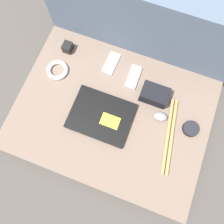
{
  "coord_description": "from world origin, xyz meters",
  "views": [
    {
      "loc": [
        0.1,
        -0.26,
        1.17
      ],
      "look_at": [
        0.0,
        0.0,
        0.14
      ],
      "focal_mm": 35.0,
      "sensor_mm": 36.0,
      "label": 1
    }
  ],
  "objects_px": {
    "speaker_puck": "(191,129)",
    "charger_brick": "(68,47)",
    "phone_silver": "(111,63)",
    "computer_mouse": "(160,116)",
    "laptop": "(101,116)",
    "phone_black": "(134,77)",
    "camera_pouch": "(154,95)"
  },
  "relations": [
    {
      "from": "speaker_puck",
      "to": "charger_brick",
      "type": "bearing_deg",
      "value": 165.51
    },
    {
      "from": "laptop",
      "to": "computer_mouse",
      "type": "bearing_deg",
      "value": 19.86
    },
    {
      "from": "phone_black",
      "to": "camera_pouch",
      "type": "height_order",
      "value": "camera_pouch"
    },
    {
      "from": "speaker_puck",
      "to": "charger_brick",
      "type": "distance_m",
      "value": 0.75
    },
    {
      "from": "laptop",
      "to": "phone_silver",
      "type": "xyz_separation_m",
      "value": [
        -0.06,
        0.29,
        -0.01
      ]
    },
    {
      "from": "computer_mouse",
      "to": "phone_silver",
      "type": "xyz_separation_m",
      "value": [
        -0.33,
        0.19,
        -0.01
      ]
    },
    {
      "from": "speaker_puck",
      "to": "camera_pouch",
      "type": "height_order",
      "value": "camera_pouch"
    },
    {
      "from": "phone_black",
      "to": "speaker_puck",
      "type": "bearing_deg",
      "value": -25.83
    },
    {
      "from": "laptop",
      "to": "speaker_puck",
      "type": "relative_size",
      "value": 3.72
    },
    {
      "from": "laptop",
      "to": "charger_brick",
      "type": "xyz_separation_m",
      "value": [
        -0.3,
        0.28,
        0.01
      ]
    },
    {
      "from": "computer_mouse",
      "to": "phone_black",
      "type": "distance_m",
      "value": 0.25
    },
    {
      "from": "camera_pouch",
      "to": "charger_brick",
      "type": "bearing_deg",
      "value": 169.46
    },
    {
      "from": "speaker_puck",
      "to": "phone_silver",
      "type": "distance_m",
      "value": 0.52
    },
    {
      "from": "camera_pouch",
      "to": "charger_brick",
      "type": "height_order",
      "value": "camera_pouch"
    },
    {
      "from": "phone_silver",
      "to": "computer_mouse",
      "type": "bearing_deg",
      "value": -26.86
    },
    {
      "from": "phone_silver",
      "to": "charger_brick",
      "type": "xyz_separation_m",
      "value": [
        -0.25,
        -0.01,
        0.02
      ]
    },
    {
      "from": "speaker_puck",
      "to": "phone_black",
      "type": "distance_m",
      "value": 0.38
    },
    {
      "from": "laptop",
      "to": "computer_mouse",
      "type": "xyz_separation_m",
      "value": [
        0.27,
        0.1,
        0.0
      ]
    },
    {
      "from": "computer_mouse",
      "to": "charger_brick",
      "type": "relative_size",
      "value": 1.4
    },
    {
      "from": "laptop",
      "to": "phone_silver",
      "type": "relative_size",
      "value": 2.33
    },
    {
      "from": "speaker_puck",
      "to": "phone_black",
      "type": "bearing_deg",
      "value": 155.39
    },
    {
      "from": "speaker_puck",
      "to": "phone_silver",
      "type": "xyz_separation_m",
      "value": [
        -0.48,
        0.19,
        -0.01
      ]
    },
    {
      "from": "laptop",
      "to": "charger_brick",
      "type": "distance_m",
      "value": 0.41
    },
    {
      "from": "phone_silver",
      "to": "camera_pouch",
      "type": "relative_size",
      "value": 0.95
    },
    {
      "from": "laptop",
      "to": "computer_mouse",
      "type": "relative_size",
      "value": 4.11
    },
    {
      "from": "laptop",
      "to": "phone_silver",
      "type": "distance_m",
      "value": 0.29
    },
    {
      "from": "computer_mouse",
      "to": "camera_pouch",
      "type": "height_order",
      "value": "camera_pouch"
    },
    {
      "from": "laptop",
      "to": "speaker_puck",
      "type": "distance_m",
      "value": 0.44
    },
    {
      "from": "charger_brick",
      "to": "phone_silver",
      "type": "bearing_deg",
      "value": 1.26
    },
    {
      "from": "phone_black",
      "to": "phone_silver",
      "type": "bearing_deg",
      "value": 164.56
    },
    {
      "from": "phone_black",
      "to": "computer_mouse",
      "type": "bearing_deg",
      "value": -40.19
    },
    {
      "from": "phone_silver",
      "to": "speaker_puck",
      "type": "bearing_deg",
      "value": -18.63
    }
  ]
}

